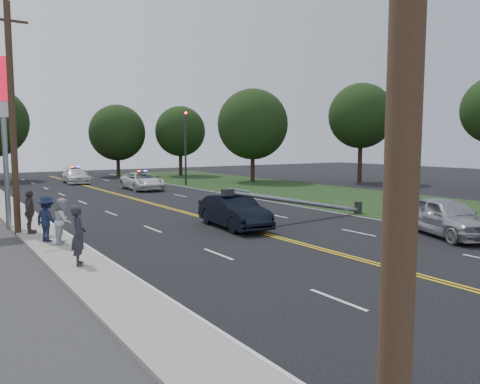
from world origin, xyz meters
TOP-DOWN VIEW (x-y plane):
  - ground at (0.00, 0.00)m, footprint 120.00×120.00m
  - sidewalk at (-8.40, 10.00)m, footprint 1.80×70.00m
  - grass_verge at (13.50, 10.00)m, footprint 12.00×80.00m
  - centerline_yellow at (0.00, 10.00)m, footprint 0.36×80.00m
  - traffic_signal at (8.30, 30.00)m, footprint 0.28×0.41m
  - fallen_streetlight at (4.19, 8.00)m, footprint 9.36×0.44m
  - utility_pole_near at (-9.20, -8.00)m, footprint 1.60×0.28m
  - utility_pole_mid at (-9.20, 12.00)m, footprint 1.60×0.28m
  - tree_7 at (6.96, 45.38)m, footprint 6.75×6.75m
  - tree_8 at (13.66, 41.85)m, footprint 6.14×6.14m
  - tree_9 at (15.97, 29.67)m, footprint 7.33×7.33m
  - tree_13 at (24.19, 22.41)m, footprint 6.52×6.52m
  - crashed_sedan at (-0.28, 8.21)m, footprint 2.12×4.97m
  - waiting_sedan at (6.34, 1.36)m, footprint 3.72×5.35m
  - emergency_a at (3.04, 27.98)m, footprint 2.69×5.55m
  - emergency_b at (-0.03, 38.02)m, footprint 2.49×5.35m
  - bystander_a at (-8.43, 4.85)m, footprint 0.62×0.80m
  - bystander_b at (-8.06, 8.56)m, footprint 0.97×1.07m
  - bystander_c at (-8.50, 9.27)m, footprint 1.13×1.36m
  - bystander_d at (-8.78, 11.42)m, footprint 0.82×1.20m

SIDE VIEW (x-z plane):
  - ground at x=0.00m, z-range 0.00..0.00m
  - grass_verge at x=13.50m, z-range 0.00..0.01m
  - centerline_yellow at x=0.00m, z-range 0.01..0.01m
  - sidewalk at x=-8.40m, z-range 0.00..0.12m
  - emergency_b at x=-0.03m, z-range 0.00..1.51m
  - emergency_a at x=3.04m, z-range 0.00..1.52m
  - crashed_sedan at x=-0.28m, z-range 0.00..1.59m
  - waiting_sedan at x=6.34m, z-range 0.00..1.69m
  - fallen_streetlight at x=4.19m, z-range -0.04..1.88m
  - bystander_b at x=-8.06m, z-range 0.12..1.91m
  - bystander_c at x=-8.50m, z-range 0.12..1.94m
  - bystander_d at x=-8.78m, z-range 0.12..2.01m
  - bystander_a at x=-8.43m, z-range 0.12..2.08m
  - traffic_signal at x=8.30m, z-range 0.68..7.73m
  - utility_pole_near at x=-9.20m, z-range 0.08..10.08m
  - utility_pole_mid at x=-9.20m, z-range 0.08..10.08m
  - tree_7 at x=6.96m, z-range 0.95..9.61m
  - tree_8 at x=13.66m, z-range 1.19..9.74m
  - tree_9 at x=15.97m, z-range 1.15..10.81m
  - tree_13 at x=24.19m, z-range 1.74..11.77m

